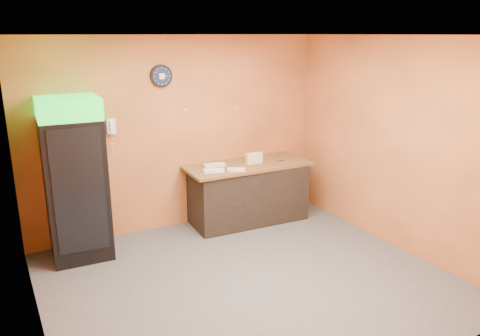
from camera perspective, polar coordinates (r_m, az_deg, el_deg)
floor at (r=5.70m, az=0.92°, el=-13.47°), size 4.50×4.50×0.00m
back_wall at (r=6.91m, az=-7.34°, el=4.15°), size 4.50×0.02×2.80m
left_wall at (r=4.53m, az=-24.56°, el=-3.63°), size 0.02×4.00×2.80m
right_wall at (r=6.55m, az=18.33°, el=2.79°), size 0.02×4.00×2.80m
ceiling at (r=4.96m, az=1.07°, el=15.92°), size 4.50×4.00×0.02m
beverage_cooler at (r=6.23m, az=-19.34°, el=-1.63°), size 0.77×0.78×2.08m
prep_counter at (r=7.22m, az=0.92°, el=-3.13°), size 1.78×0.87×0.87m
wall_clock at (r=6.67m, az=-9.58°, el=11.00°), size 0.31×0.06×0.31m
wall_phone at (r=6.53m, az=-15.46°, el=4.90°), size 0.11×0.10×0.20m
butcher_paper at (r=7.09m, az=0.94°, el=0.35°), size 1.94×0.87×0.04m
sub_roll_stack at (r=7.09m, az=1.74°, el=1.19°), size 0.26×0.09×0.16m
wrapped_sandwich_left at (r=6.66m, az=-3.22°, el=-0.33°), size 0.32×0.19×0.04m
wrapped_sandwich_mid at (r=6.72m, az=-0.46°, el=-0.19°), size 0.27×0.21×0.04m
wrapped_sandwich_right at (r=6.94m, az=-3.17°, el=0.35°), size 0.32×0.16×0.04m
kitchen_tool at (r=6.97m, az=-1.90°, el=0.51°), size 0.06×0.06×0.06m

